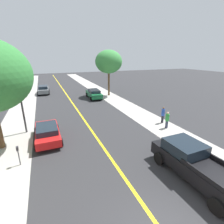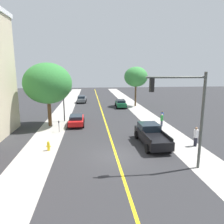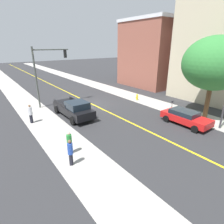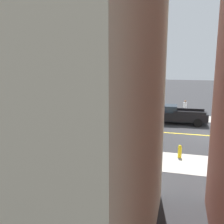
# 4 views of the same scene
# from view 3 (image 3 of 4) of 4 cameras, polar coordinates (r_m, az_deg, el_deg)

# --- Properties ---
(ground_plane) EXTENTS (140.00, 140.00, 0.00)m
(ground_plane) POSITION_cam_3_polar(r_m,az_deg,el_deg) (23.10, -5.93, 2.32)
(ground_plane) COLOR #2D2D30
(sidewalk_left) EXTENTS (3.22, 126.00, 0.01)m
(sidewalk_left) POSITION_cam_3_polar(r_m,az_deg,el_deg) (26.91, 6.34, 4.89)
(sidewalk_left) COLOR #ADA8A0
(sidewalk_left) RESTS_ON ground
(sidewalk_right) EXTENTS (3.22, 126.00, 0.01)m
(sidewalk_right) POSITION_cam_3_polar(r_m,az_deg,el_deg) (20.76, -21.85, -1.16)
(sidewalk_right) COLOR #ADA8A0
(sidewalk_right) RESTS_ON ground
(road_centerline_stripe) EXTENTS (0.20, 126.00, 0.00)m
(road_centerline_stripe) POSITION_cam_3_polar(r_m,az_deg,el_deg) (23.10, -5.93, 2.32)
(road_centerline_stripe) COLOR yellow
(road_centerline_stripe) RESTS_ON ground
(tan_rowhouse) EXTENTS (9.01, 10.04, 11.18)m
(tan_rowhouse) POSITION_cam_3_polar(r_m,az_deg,el_deg) (35.09, 12.77, 17.37)
(tan_rowhouse) COLOR #935142
(tan_rowhouse) RESTS_ON ground
(brick_apartment_block) EXTENTS (8.88, 8.56, 13.34)m
(brick_apartment_block) POSITION_cam_3_polar(r_m,az_deg,el_deg) (29.02, 29.95, 16.95)
(brick_apartment_block) COLOR beige
(brick_apartment_block) RESTS_ON ground
(street_tree_left_near) EXTENTS (5.91, 5.91, 7.90)m
(street_tree_left_near) POSITION_cam_3_polar(r_m,az_deg,el_deg) (20.18, 29.26, 12.97)
(street_tree_left_near) COLOR brown
(street_tree_left_near) RESTS_ON ground
(fire_hydrant) EXTENTS (0.44, 0.24, 0.86)m
(fire_hydrant) POSITION_cam_3_polar(r_m,az_deg,el_deg) (24.97, 7.78, 4.62)
(fire_hydrant) COLOR yellow
(fire_hydrant) RESTS_ON ground
(parking_meter) EXTENTS (0.12, 0.18, 1.32)m
(parking_meter) POSITION_cam_3_polar(r_m,az_deg,el_deg) (21.21, 18.16, 2.23)
(parking_meter) COLOR #4C4C51
(parking_meter) RESTS_ON ground
(traffic_light_mast) EXTENTS (4.20, 0.32, 6.88)m
(traffic_light_mast) POSITION_cam_3_polar(r_m,az_deg,el_deg) (22.88, -20.03, 12.75)
(traffic_light_mast) COLOR #474C47
(traffic_light_mast) RESTS_ON ground
(red_sedan_left_curb) EXTENTS (2.06, 4.47, 1.34)m
(red_sedan_left_curb) POSITION_cam_3_polar(r_m,az_deg,el_deg) (18.36, 21.83, -1.47)
(red_sedan_left_curb) COLOR red
(red_sedan_left_curb) RESTS_ON ground
(black_pickup_truck) EXTENTS (2.37, 5.79, 1.82)m
(black_pickup_truck) POSITION_cam_3_polar(r_m,az_deg,el_deg) (19.16, -11.81, 1.07)
(black_pickup_truck) COLOR black
(black_pickup_truck) RESTS_ON ground
(pedestrian_green_shirt) EXTENTS (0.35, 0.35, 1.64)m
(pedestrian_green_shirt) POSITION_cam_3_polar(r_m,az_deg,el_deg) (12.84, -13.09, -9.17)
(pedestrian_green_shirt) COLOR #33384C
(pedestrian_green_shirt) RESTS_ON ground
(pedestrian_white_shirt) EXTENTS (0.39, 0.39, 1.83)m
(pedestrian_white_shirt) POSITION_cam_3_polar(r_m,az_deg,el_deg) (18.91, -24.00, -0.40)
(pedestrian_white_shirt) COLOR black
(pedestrian_white_shirt) RESTS_ON ground
(pedestrian_blue_shirt) EXTENTS (0.32, 0.32, 1.74)m
(pedestrian_blue_shirt) POSITION_cam_3_polar(r_m,az_deg,el_deg) (11.67, -12.80, -11.99)
(pedestrian_blue_shirt) COLOR black
(pedestrian_blue_shirt) RESTS_ON ground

